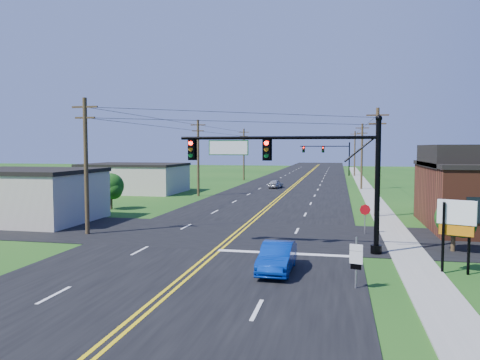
% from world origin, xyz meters
% --- Properties ---
extents(ground, '(260.00, 260.00, 0.00)m').
position_xyz_m(ground, '(0.00, 0.00, 0.00)').
color(ground, '#174513').
rests_on(ground, ground).
extents(road_main, '(16.00, 220.00, 0.04)m').
position_xyz_m(road_main, '(0.00, 50.00, 0.02)').
color(road_main, black).
rests_on(road_main, ground).
extents(road_cross, '(70.00, 10.00, 0.04)m').
position_xyz_m(road_cross, '(0.00, 12.00, 0.02)').
color(road_cross, black).
rests_on(road_cross, ground).
extents(sidewalk, '(2.00, 160.00, 0.08)m').
position_xyz_m(sidewalk, '(10.50, 40.00, 0.04)').
color(sidewalk, gray).
rests_on(sidewalk, ground).
extents(signal_mast_main, '(11.30, 0.60, 7.48)m').
position_xyz_m(signal_mast_main, '(4.34, 8.00, 4.75)').
color(signal_mast_main, black).
rests_on(signal_mast_main, ground).
extents(signal_mast_far, '(10.98, 0.60, 7.48)m').
position_xyz_m(signal_mast_far, '(4.44, 80.00, 4.55)').
color(signal_mast_far, black).
rests_on(signal_mast_far, ground).
extents(cream_bldg_near, '(10.20, 8.20, 4.10)m').
position_xyz_m(cream_bldg_near, '(-17.00, 14.00, 2.06)').
color(cream_bldg_near, beige).
rests_on(cream_bldg_near, ground).
extents(cream_bldg_far, '(12.20, 9.20, 3.70)m').
position_xyz_m(cream_bldg_far, '(-19.00, 38.00, 1.86)').
color(cream_bldg_far, beige).
rests_on(cream_bldg_far, ground).
extents(utility_pole_left_a, '(1.80, 0.28, 9.00)m').
position_xyz_m(utility_pole_left_a, '(-9.50, 10.00, 4.72)').
color(utility_pole_left_a, '#3E2E1C').
rests_on(utility_pole_left_a, ground).
extents(utility_pole_left_b, '(1.80, 0.28, 9.00)m').
position_xyz_m(utility_pole_left_b, '(-9.50, 35.00, 4.72)').
color(utility_pole_left_b, '#3E2E1C').
rests_on(utility_pole_left_b, ground).
extents(utility_pole_left_c, '(1.80, 0.28, 9.00)m').
position_xyz_m(utility_pole_left_c, '(-9.50, 62.00, 4.72)').
color(utility_pole_left_c, '#3E2E1C').
rests_on(utility_pole_left_c, ground).
extents(utility_pole_right_a, '(1.80, 0.28, 9.00)m').
position_xyz_m(utility_pole_right_a, '(9.80, 22.00, 4.72)').
color(utility_pole_right_a, '#3E2E1C').
rests_on(utility_pole_right_a, ground).
extents(utility_pole_right_b, '(1.80, 0.28, 9.00)m').
position_xyz_m(utility_pole_right_b, '(9.80, 48.00, 4.72)').
color(utility_pole_right_b, '#3E2E1C').
rests_on(utility_pole_right_b, ground).
extents(utility_pole_right_c, '(1.80, 0.28, 9.00)m').
position_xyz_m(utility_pole_right_c, '(9.80, 78.00, 4.72)').
color(utility_pole_right_c, '#3E2E1C').
rests_on(utility_pole_right_c, ground).
extents(tree_right_back, '(3.00, 3.00, 4.10)m').
position_xyz_m(tree_right_back, '(16.00, 26.00, 2.60)').
color(tree_right_back, '#3E2E1C').
rests_on(tree_right_back, ground).
extents(shrub_corner, '(2.00, 2.00, 2.86)m').
position_xyz_m(shrub_corner, '(13.00, 9.50, 1.85)').
color(shrub_corner, '#3E2E1C').
rests_on(shrub_corner, ground).
extents(tree_left, '(2.40, 2.40, 3.37)m').
position_xyz_m(tree_left, '(-14.00, 22.00, 2.16)').
color(tree_left, '#3E2E1C').
rests_on(tree_left, ground).
extents(blue_car, '(1.48, 4.05, 1.33)m').
position_xyz_m(blue_car, '(4.03, 3.26, 0.66)').
color(blue_car, '#07309E').
rests_on(blue_car, ground).
extents(distant_car, '(1.99, 3.71, 1.20)m').
position_xyz_m(distant_car, '(-1.93, 47.38, 0.60)').
color(distant_car, '#A4A4A8').
rests_on(distant_car, ground).
extents(route_sign, '(0.53, 0.17, 2.14)m').
position_xyz_m(route_sign, '(7.50, 1.35, 1.25)').
color(route_sign, slate).
rests_on(route_sign, ground).
extents(stop_sign, '(0.71, 0.14, 2.01)m').
position_xyz_m(stop_sign, '(8.50, 13.80, 1.45)').
color(stop_sign, slate).
rests_on(stop_sign, ground).
extents(pylon_sign, '(1.62, 0.81, 3.39)m').
position_xyz_m(pylon_sign, '(12.02, 4.64, 2.47)').
color(pylon_sign, black).
rests_on(pylon_sign, ground).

